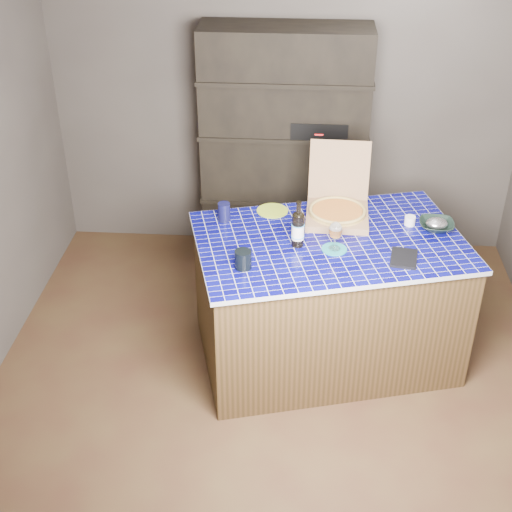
# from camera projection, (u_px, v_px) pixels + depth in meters

# --- Properties ---
(room) EXTENTS (3.50, 3.50, 3.50)m
(room) POSITION_uv_depth(u_px,v_px,m) (274.00, 204.00, 3.79)
(room) COLOR #503F22
(room) RESTS_ON ground
(shelving_unit) EXTENTS (1.20, 0.41, 1.80)m
(shelving_unit) POSITION_uv_depth(u_px,v_px,m) (284.00, 149.00, 5.27)
(shelving_unit) COLOR black
(shelving_unit) RESTS_ON floor
(kitchen_island) EXTENTS (1.78, 1.37, 0.87)m
(kitchen_island) POSITION_uv_depth(u_px,v_px,m) (327.00, 299.00, 4.46)
(kitchen_island) COLOR #4F361F
(kitchen_island) RESTS_ON floor
(pizza_box) EXTENTS (0.40, 0.48, 0.42)m
(pizza_box) POSITION_uv_depth(u_px,v_px,m) (337.00, 209.00, 4.43)
(pizza_box) COLOR #97754E
(pizza_box) RESTS_ON kitchen_island
(mead_bottle) EXTENTS (0.08, 0.08, 0.29)m
(mead_bottle) POSITION_uv_depth(u_px,v_px,m) (298.00, 228.00, 4.12)
(mead_bottle) COLOR black
(mead_bottle) RESTS_ON kitchen_island
(teal_trivet) EXTENTS (0.15, 0.15, 0.01)m
(teal_trivet) POSITION_uv_depth(u_px,v_px,m) (334.00, 249.00, 4.13)
(teal_trivet) COLOR teal
(teal_trivet) RESTS_ON kitchen_island
(wine_glass) EXTENTS (0.08, 0.08, 0.18)m
(wine_glass) POSITION_uv_depth(u_px,v_px,m) (335.00, 231.00, 4.07)
(wine_glass) COLOR white
(wine_glass) RESTS_ON teal_trivet
(tumbler) EXTENTS (0.10, 0.10, 0.11)m
(tumbler) POSITION_uv_depth(u_px,v_px,m) (243.00, 259.00, 3.95)
(tumbler) COLOR black
(tumbler) RESTS_ON kitchen_island
(dvd_case) EXTENTS (0.18, 0.23, 0.02)m
(dvd_case) POSITION_uv_depth(u_px,v_px,m) (404.00, 258.00, 4.04)
(dvd_case) COLOR black
(dvd_case) RESTS_ON kitchen_island
(bowl) EXTENTS (0.22, 0.22, 0.05)m
(bowl) POSITION_uv_depth(u_px,v_px,m) (436.00, 225.00, 4.32)
(bowl) COLOR black
(bowl) RESTS_ON kitchen_island
(foil_contents) EXTENTS (0.13, 0.11, 0.06)m
(foil_contents) POSITION_uv_depth(u_px,v_px,m) (437.00, 223.00, 4.32)
(foil_contents) COLOR silver
(foil_contents) RESTS_ON bowl
(white_jar) EXTENTS (0.07, 0.07, 0.06)m
(white_jar) POSITION_uv_depth(u_px,v_px,m) (410.00, 221.00, 4.37)
(white_jar) COLOR white
(white_jar) RESTS_ON kitchen_island
(navy_cup) EXTENTS (0.08, 0.08, 0.12)m
(navy_cup) POSITION_uv_depth(u_px,v_px,m) (224.00, 212.00, 4.40)
(navy_cup) COLOR black
(navy_cup) RESTS_ON kitchen_island
(green_trivet) EXTENTS (0.20, 0.20, 0.01)m
(green_trivet) POSITION_uv_depth(u_px,v_px,m) (272.00, 211.00, 4.53)
(green_trivet) COLOR #9FBD28
(green_trivet) RESTS_ON kitchen_island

